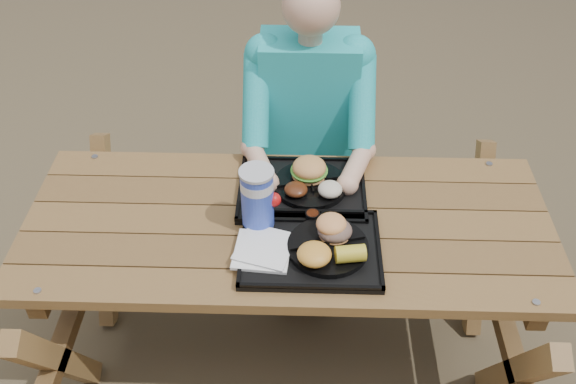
{
  "coord_description": "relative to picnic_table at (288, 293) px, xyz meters",
  "views": [
    {
      "loc": [
        0.05,
        -1.59,
        2.24
      ],
      "look_at": [
        0.0,
        0.0,
        0.88
      ],
      "focal_mm": 40.0,
      "sensor_mm": 36.0,
      "label": 1
    }
  ],
  "objects": [
    {
      "name": "napkin_stack",
      "position": [
        -0.08,
        -0.17,
        0.4
      ],
      "size": [
        0.19,
        0.19,
        0.02
      ],
      "primitive_type": "cube",
      "rotation": [
        0.0,
        0.0,
        -0.09
      ],
      "color": "white",
      "rests_on": "tray_near"
    },
    {
      "name": "picnic_table",
      "position": [
        0.0,
        0.0,
        0.0
      ],
      "size": [
        1.8,
        1.49,
        0.75
      ],
      "primitive_type": null,
      "color": "#999999",
      "rests_on": "ground"
    },
    {
      "name": "diner",
      "position": [
        0.07,
        0.57,
        0.27
      ],
      "size": [
        0.48,
        0.84,
        1.28
      ],
      "primitive_type": null,
      "color": "#1B99C2",
      "rests_on": "ground"
    },
    {
      "name": "plate_near",
      "position": [
        0.13,
        -0.15,
        0.41
      ],
      "size": [
        0.26,
        0.26,
        0.02
      ],
      "primitive_type": "cylinder",
      "color": "black",
      "rests_on": "tray_near"
    },
    {
      "name": "corn_cob",
      "position": [
        0.2,
        -0.21,
        0.44
      ],
      "size": [
        0.11,
        0.11,
        0.05
      ],
      "primitive_type": null,
      "rotation": [
        0.0,
        0.0,
        0.15
      ],
      "color": "gold",
      "rests_on": "plate_near"
    },
    {
      "name": "tray_near",
      "position": [
        0.08,
        -0.14,
        0.39
      ],
      "size": [
        0.45,
        0.35,
        0.02
      ],
      "primitive_type": "cube",
      "color": "black",
      "rests_on": "picnic_table"
    },
    {
      "name": "baked_beans",
      "position": [
        0.02,
        0.1,
        0.43
      ],
      "size": [
        0.08,
        0.08,
        0.04
      ],
      "primitive_type": "ellipsoid",
      "color": "#522410",
      "rests_on": "plate_far"
    },
    {
      "name": "potato_salad",
      "position": [
        0.14,
        0.1,
        0.44
      ],
      "size": [
        0.08,
        0.08,
        0.05
      ],
      "primitive_type": "ellipsoid",
      "color": "beige",
      "rests_on": "plate_far"
    },
    {
      "name": "ground",
      "position": [
        0.0,
        0.0,
        -0.38
      ],
      "size": [
        60.0,
        60.0,
        0.0
      ],
      "primitive_type": "plane",
      "color": "#999999",
      "rests_on": "ground"
    },
    {
      "name": "burger",
      "position": [
        0.07,
        0.2,
        0.47
      ],
      "size": [
        0.12,
        0.12,
        0.11
      ],
      "primitive_type": null,
      "color": "#DA914D",
      "rests_on": "plate_far"
    },
    {
      "name": "tray_far",
      "position": [
        0.05,
        0.15,
        0.39
      ],
      "size": [
        0.45,
        0.35,
        0.02
      ],
      "primitive_type": "cube",
      "color": "black",
      "rests_on": "picnic_table"
    },
    {
      "name": "condiment_bbq",
      "position": [
        0.08,
        -0.01,
        0.41
      ],
      "size": [
        0.05,
        0.05,
        0.03
      ],
      "primitive_type": "cylinder",
      "color": "#341105",
      "rests_on": "tray_near"
    },
    {
      "name": "sandwich",
      "position": [
        0.15,
        -0.11,
        0.47
      ],
      "size": [
        0.1,
        0.1,
        0.11
      ],
      "primitive_type": null,
      "color": "#F69D57",
      "rests_on": "plate_near"
    },
    {
      "name": "mac_cheese",
      "position": [
        0.09,
        -0.22,
        0.44
      ],
      "size": [
        0.11,
        0.11,
        0.05
      ],
      "primitive_type": "ellipsoid",
      "color": "gold",
      "rests_on": "plate_near"
    },
    {
      "name": "soda_cup",
      "position": [
        -0.1,
        -0.04,
        0.5
      ],
      "size": [
        0.11,
        0.11,
        0.21
      ],
      "primitive_type": "cylinder",
      "color": "#1937C1",
      "rests_on": "tray_near"
    },
    {
      "name": "plate_far",
      "position": [
        0.08,
        0.16,
        0.41
      ],
      "size": [
        0.26,
        0.26,
        0.02
      ],
      "primitive_type": "cylinder",
      "color": "black",
      "rests_on": "tray_far"
    },
    {
      "name": "cutlery_far",
      "position": [
        -0.12,
        0.15,
        0.4
      ],
      "size": [
        0.06,
        0.17,
        0.01
      ],
      "primitive_type": "cube",
      "rotation": [
        0.0,
        0.0,
        0.2
      ],
      "color": "black",
      "rests_on": "tray_far"
    },
    {
      "name": "condiment_mustard",
      "position": [
        0.13,
        -0.03,
        0.41
      ],
      "size": [
        0.05,
        0.05,
        0.03
      ],
      "primitive_type": "cylinder",
      "color": "gold",
      "rests_on": "tray_near"
    }
  ]
}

